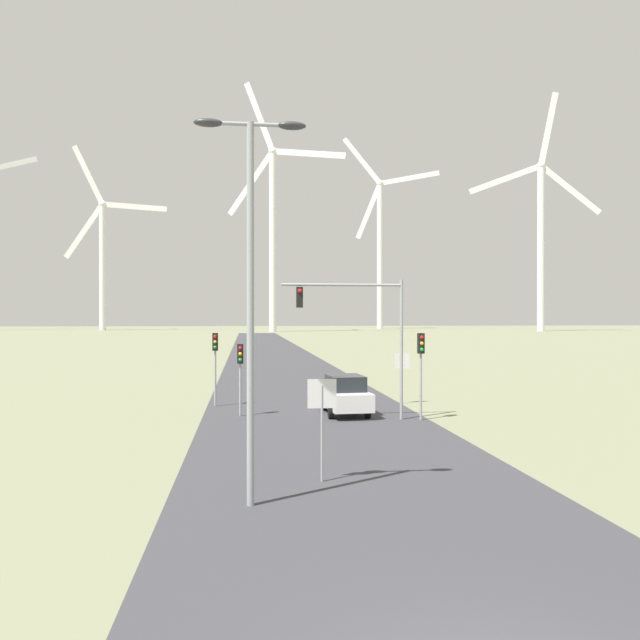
{
  "coord_description": "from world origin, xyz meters",
  "views": [
    {
      "loc": [
        -3.04,
        -7.02,
        4.55
      ],
      "look_at": [
        0.0,
        18.53,
        4.42
      ],
      "focal_mm": 35.0,
      "sensor_mm": 36.0,
      "label": 1
    }
  ],
  "objects_px": {
    "wind_turbine_far_right": "(541,229)",
    "car_approaching": "(345,395)",
    "wind_turbine_right": "(380,240)",
    "streetlamp": "(250,263)",
    "traffic_light_post_near_right": "(421,356)",
    "wind_turbine_left": "(103,251)",
    "traffic_light_post_near_left": "(215,352)",
    "stop_sign_near": "(322,410)",
    "wind_turbine_center": "(273,221)",
    "stop_sign_far": "(402,368)",
    "traffic_light_post_mid_left": "(240,363)",
    "traffic_light_mast_overhead": "(360,318)"
  },
  "relations": [
    {
      "from": "wind_turbine_far_right",
      "to": "car_approaching",
      "type": "bearing_deg",
      "value": -119.04
    },
    {
      "from": "wind_turbine_right",
      "to": "wind_turbine_far_right",
      "type": "distance_m",
      "value": 60.44
    },
    {
      "from": "streetlamp",
      "to": "wind_turbine_right",
      "type": "relative_size",
      "value": 0.13
    },
    {
      "from": "traffic_light_post_near_right",
      "to": "wind_turbine_left",
      "type": "distance_m",
      "value": 201.11
    },
    {
      "from": "traffic_light_post_near_left",
      "to": "car_approaching",
      "type": "bearing_deg",
      "value": -28.75
    },
    {
      "from": "stop_sign_near",
      "to": "wind_turbine_far_right",
      "type": "distance_m",
      "value": 194.71
    },
    {
      "from": "wind_turbine_far_right",
      "to": "stop_sign_near",
      "type": "bearing_deg",
      "value": -118.01
    },
    {
      "from": "wind_turbine_center",
      "to": "wind_turbine_far_right",
      "type": "height_order",
      "value": "wind_turbine_center"
    },
    {
      "from": "stop_sign_far",
      "to": "traffic_light_post_near_right",
      "type": "bearing_deg",
      "value": -95.29
    },
    {
      "from": "car_approaching",
      "to": "traffic_light_post_mid_left",
      "type": "bearing_deg",
      "value": 179.55
    },
    {
      "from": "stop_sign_far",
      "to": "traffic_light_post_near_right",
      "type": "distance_m",
      "value": 5.3
    },
    {
      "from": "wind_turbine_center",
      "to": "wind_turbine_right",
      "type": "distance_m",
      "value": 58.22
    },
    {
      "from": "traffic_light_post_near_right",
      "to": "traffic_light_post_near_left",
      "type": "bearing_deg",
      "value": 149.69
    },
    {
      "from": "streetlamp",
      "to": "traffic_light_mast_overhead",
      "type": "xyz_separation_m",
      "value": [
        4.87,
        11.91,
        -1.36
      ]
    },
    {
      "from": "traffic_light_post_mid_left",
      "to": "car_approaching",
      "type": "relative_size",
      "value": 0.79
    },
    {
      "from": "traffic_light_post_mid_left",
      "to": "traffic_light_post_near_right",
      "type": "bearing_deg",
      "value": -14.53
    },
    {
      "from": "wind_turbine_center",
      "to": "wind_turbine_far_right",
      "type": "xyz_separation_m",
      "value": [
        84.3,
        -2.77,
        -1.42
      ]
    },
    {
      "from": "traffic_light_post_near_right",
      "to": "wind_turbine_left",
      "type": "xyz_separation_m",
      "value": [
        -55.91,
        191.66,
        24.21
      ]
    },
    {
      "from": "traffic_light_post_mid_left",
      "to": "streetlamp",
      "type": "bearing_deg",
      "value": -88.46
    },
    {
      "from": "wind_turbine_center",
      "to": "wind_turbine_right",
      "type": "xyz_separation_m",
      "value": [
        41.97,
        40.35,
        -0.27
      ]
    },
    {
      "from": "traffic_light_post_near_left",
      "to": "wind_turbine_center",
      "type": "relative_size",
      "value": 0.05
    },
    {
      "from": "traffic_light_post_near_left",
      "to": "wind_turbine_right",
      "type": "height_order",
      "value": "wind_turbine_right"
    },
    {
      "from": "wind_turbine_center",
      "to": "car_approaching",
      "type": "bearing_deg",
      "value": -91.25
    },
    {
      "from": "traffic_light_post_near_right",
      "to": "traffic_light_mast_overhead",
      "type": "height_order",
      "value": "traffic_light_mast_overhead"
    },
    {
      "from": "wind_turbine_left",
      "to": "wind_turbine_right",
      "type": "bearing_deg",
      "value": 6.74
    },
    {
      "from": "traffic_light_post_mid_left",
      "to": "car_approaching",
      "type": "xyz_separation_m",
      "value": [
        4.85,
        -0.04,
        -1.52
      ]
    },
    {
      "from": "traffic_light_mast_overhead",
      "to": "wind_turbine_center",
      "type": "relative_size",
      "value": 0.08
    },
    {
      "from": "stop_sign_near",
      "to": "wind_turbine_far_right",
      "type": "xyz_separation_m",
      "value": [
        90.33,
        169.81,
        30.29
      ]
    },
    {
      "from": "wind_turbine_center",
      "to": "traffic_light_post_near_right",
      "type": "bearing_deg",
      "value": -90.16
    },
    {
      "from": "car_approaching",
      "to": "wind_turbine_right",
      "type": "bearing_deg",
      "value": 77.26
    },
    {
      "from": "wind_turbine_left",
      "to": "wind_turbine_right",
      "type": "xyz_separation_m",
      "value": [
        98.33,
        11.62,
        6.4
      ]
    },
    {
      "from": "stop_sign_far",
      "to": "wind_turbine_center",
      "type": "distance_m",
      "value": 160.92
    },
    {
      "from": "traffic_light_post_near_right",
      "to": "traffic_light_mast_overhead",
      "type": "distance_m",
      "value": 3.17
    },
    {
      "from": "stop_sign_near",
      "to": "wind_turbine_center",
      "type": "xyz_separation_m",
      "value": [
        6.02,
        172.58,
        31.71
      ]
    },
    {
      "from": "traffic_light_post_mid_left",
      "to": "wind_turbine_far_right",
      "type": "distance_m",
      "value": 185.67
    },
    {
      "from": "streetlamp",
      "to": "car_approaching",
      "type": "bearing_deg",
      "value": 71.79
    },
    {
      "from": "wind_turbine_right",
      "to": "wind_turbine_far_right",
      "type": "relative_size",
      "value": 0.97
    },
    {
      "from": "traffic_light_post_near_left",
      "to": "traffic_light_post_near_right",
      "type": "relative_size",
      "value": 0.97
    },
    {
      "from": "traffic_light_post_near_left",
      "to": "wind_turbine_left",
      "type": "xyz_separation_m",
      "value": [
        -46.7,
        186.27,
        24.28
      ]
    },
    {
      "from": "traffic_light_post_mid_left",
      "to": "traffic_light_post_near_left",
      "type": "bearing_deg",
      "value": 111.24
    },
    {
      "from": "wind_turbine_right",
      "to": "traffic_light_post_near_right",
      "type": "bearing_deg",
      "value": -101.79
    },
    {
      "from": "stop_sign_far",
      "to": "wind_turbine_left",
      "type": "height_order",
      "value": "wind_turbine_left"
    },
    {
      "from": "wind_turbine_far_right",
      "to": "streetlamp",
      "type": "bearing_deg",
      "value": -118.25
    },
    {
      "from": "traffic_light_post_near_left",
      "to": "car_approaching",
      "type": "relative_size",
      "value": 0.89
    },
    {
      "from": "wind_turbine_left",
      "to": "wind_turbine_center",
      "type": "height_order",
      "value": "wind_turbine_center"
    },
    {
      "from": "car_approaching",
      "to": "traffic_light_post_near_left",
      "type": "bearing_deg",
      "value": 151.25
    },
    {
      "from": "traffic_light_post_near_right",
      "to": "traffic_light_post_mid_left",
      "type": "height_order",
      "value": "traffic_light_post_near_right"
    },
    {
      "from": "stop_sign_far",
      "to": "wind_turbine_right",
      "type": "bearing_deg",
      "value": 78.05
    },
    {
      "from": "traffic_light_post_near_left",
      "to": "traffic_light_post_near_right",
      "type": "xyz_separation_m",
      "value": [
        9.21,
        -5.39,
        0.07
      ]
    },
    {
      "from": "stop_sign_near",
      "to": "wind_turbine_far_right",
      "type": "bearing_deg",
      "value": 61.99
    }
  ]
}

